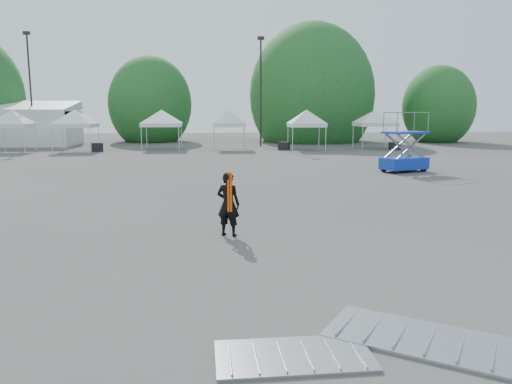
{
  "coord_description": "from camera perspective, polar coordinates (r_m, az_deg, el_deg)",
  "views": [
    {
      "loc": [
        -0.96,
        -13.98,
        3.31
      ],
      "look_at": [
        -0.03,
        -1.83,
        1.3
      ],
      "focal_mm": 35.0,
      "sensor_mm": 36.0,
      "label": 1
    }
  ],
  "objects": [
    {
      "name": "light_pole_east",
      "position": [
        46.2,
        0.55,
        12.09
      ],
      "size": [
        0.6,
        0.25,
        9.8
      ],
      "color": "black",
      "rests_on": "ground"
    },
    {
      "name": "light_pole_west",
      "position": [
        50.97,
        -24.41,
        11.3
      ],
      "size": [
        0.6,
        0.25,
        10.3
      ],
      "color": "black",
      "rests_on": "ground"
    },
    {
      "name": "tent_g",
      "position": [
        44.5,
        13.49,
        8.78
      ],
      "size": [
        4.5,
        4.5,
        3.88
      ],
      "color": "silver",
      "rests_on": "ground"
    },
    {
      "name": "crate_west",
      "position": [
        42.33,
        -17.68,
        4.9
      ],
      "size": [
        1.05,
        0.91,
        0.69
      ],
      "primitive_type": "cube",
      "rotation": [
        0.0,
        0.0,
        0.28
      ],
      "color": "black",
      "rests_on": "ground"
    },
    {
      "name": "barrier_mid",
      "position": [
        7.91,
        17.85,
        -15.53
      ],
      "size": [
        2.8,
        2.44,
        0.08
      ],
      "rotation": [
        0.0,
        0.0,
        -0.58
      ],
      "color": "#9DA0A5",
      "rests_on": "ground"
    },
    {
      "name": "tent_c",
      "position": [
        42.72,
        -20.02,
        8.46
      ],
      "size": [
        4.37,
        4.37,
        3.88
      ],
      "color": "silver",
      "rests_on": "ground"
    },
    {
      "name": "tent_f",
      "position": [
        41.69,
        5.81,
        8.96
      ],
      "size": [
        4.09,
        4.09,
        3.88
      ],
      "color": "silver",
      "rests_on": "ground"
    },
    {
      "name": "crate_mid",
      "position": [
        42.05,
        3.22,
        5.29
      ],
      "size": [
        1.06,
        0.95,
        0.67
      ],
      "primitive_type": "cube",
      "rotation": [
        0.0,
        0.0,
        -0.4
      ],
      "color": "black",
      "rests_on": "ground"
    },
    {
      "name": "barrier_left",
      "position": [
        7.1,
        4.34,
        -18.13
      ],
      "size": [
        2.15,
        1.13,
        0.07
      ],
      "rotation": [
        0.0,
        0.0,
        0.03
      ],
      "color": "#9DA0A5",
      "rests_on": "ground"
    },
    {
      "name": "tent_d",
      "position": [
        43.03,
        -10.75,
        8.86
      ],
      "size": [
        4.55,
        4.55,
        3.88
      ],
      "color": "silver",
      "rests_on": "ground"
    },
    {
      "name": "tree_far_e",
      "position": [
        55.91,
        20.13,
        9.12
      ],
      "size": [
        3.84,
        3.84,
        5.84
      ],
      "color": "#382314",
      "rests_on": "ground"
    },
    {
      "name": "scissor_lift",
      "position": [
        28.08,
        16.66,
        5.51
      ],
      "size": [
        2.76,
        2.08,
        3.2
      ],
      "rotation": [
        0.0,
        0.0,
        0.39
      ],
      "color": "#0D47B3",
      "rests_on": "ground"
    },
    {
      "name": "tree_mid_e",
      "position": [
        53.93,
        6.38,
        10.92
      ],
      "size": [
        5.12,
        5.12,
        7.79
      ],
      "color": "#382314",
      "rests_on": "ground"
    },
    {
      "name": "tent_e",
      "position": [
        42.08,
        -3.11,
        9.0
      ],
      "size": [
        3.84,
        3.84,
        3.88
      ],
      "color": "silver",
      "rests_on": "ground"
    },
    {
      "name": "tree_mid_w",
      "position": [
        54.44,
        -11.99,
        9.81
      ],
      "size": [
        4.16,
        4.16,
        6.33
      ],
      "color": "#382314",
      "rests_on": "ground"
    },
    {
      "name": "crate_east",
      "position": [
        43.29,
        15.58,
        5.06
      ],
      "size": [
        0.87,
        0.69,
        0.66
      ],
      "primitive_type": "cube",
      "rotation": [
        0.0,
        0.0,
        0.03
      ],
      "color": "black",
      "rests_on": "ground"
    },
    {
      "name": "tent_b",
      "position": [
        44.3,
        -26.12,
        8.09
      ],
      "size": [
        3.78,
        3.78,
        3.88
      ],
      "color": "silver",
      "rests_on": "ground"
    },
    {
      "name": "ground",
      "position": [
        14.4,
        -0.43,
        -3.93
      ],
      "size": [
        120.0,
        120.0,
        0.0
      ],
      "primitive_type": "plane",
      "color": "#474442",
      "rests_on": "ground"
    },
    {
      "name": "man",
      "position": [
        13.16,
        -3.19,
        -1.38
      ],
      "size": [
        0.74,
        0.62,
        1.71
      ],
      "rotation": [
        0.0,
        0.0,
        2.74
      ],
      "color": "black",
      "rests_on": "ground"
    }
  ]
}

